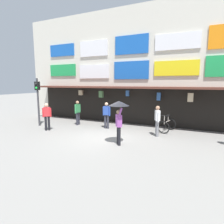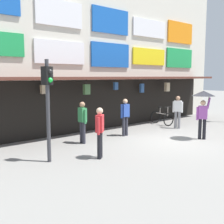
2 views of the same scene
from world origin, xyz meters
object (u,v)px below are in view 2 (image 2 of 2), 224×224
(pedestrian_in_blue, at_px, (82,120))
(bicycle_parked, at_px, (162,118))
(pedestrian_in_white, at_px, (100,130))
(pedestrian_in_black, at_px, (125,115))
(traffic_light_near, at_px, (48,94))
(pedestrian_in_purple, at_px, (178,110))
(pedestrian_with_umbrella, at_px, (203,101))

(pedestrian_in_blue, bearing_deg, bicycle_parked, 6.95)
(bicycle_parked, distance_m, pedestrian_in_white, 7.28)
(pedestrian_in_black, bearing_deg, pedestrian_in_white, -146.92)
(traffic_light_near, height_order, pedestrian_in_black, traffic_light_near)
(pedestrian_in_purple, xyz_separation_m, pedestrian_in_black, (-3.31, 0.45, 0.00))
(bicycle_parked, xyz_separation_m, pedestrian_in_white, (-6.69, -2.80, 0.55))
(bicycle_parked, bearing_deg, traffic_light_near, -165.76)
(pedestrian_in_black, bearing_deg, pedestrian_with_umbrella, -53.25)
(bicycle_parked, xyz_separation_m, pedestrian_in_purple, (-0.32, -1.26, 0.55))
(pedestrian_in_purple, distance_m, pedestrian_in_white, 6.56)
(pedestrian_in_purple, relative_size, pedestrian_in_black, 1.00)
(bicycle_parked, bearing_deg, pedestrian_in_purple, -104.14)
(bicycle_parked, xyz_separation_m, pedestrian_in_black, (-3.63, -0.81, 0.55))
(bicycle_parked, height_order, pedestrian_in_purple, pedestrian_in_purple)
(traffic_light_near, height_order, pedestrian_in_purple, traffic_light_near)
(pedestrian_in_purple, bearing_deg, traffic_light_near, -174.12)
(pedestrian_with_umbrella, relative_size, pedestrian_in_black, 1.24)
(pedestrian_in_black, bearing_deg, bicycle_parked, 12.53)
(pedestrian_in_black, bearing_deg, pedestrian_in_blue, 177.82)
(traffic_light_near, height_order, pedestrian_in_blue, traffic_light_near)
(traffic_light_near, xyz_separation_m, bicycle_parked, (8.14, 2.07, -1.75))
(bicycle_parked, height_order, pedestrian_in_blue, pedestrian_in_blue)
(pedestrian_in_white, distance_m, pedestrian_in_blue, 2.22)
(pedestrian_in_white, bearing_deg, pedestrian_in_purple, 13.59)
(pedestrian_in_purple, height_order, pedestrian_in_blue, same)
(traffic_light_near, relative_size, pedestrian_in_white, 1.90)
(pedestrian_in_black, relative_size, pedestrian_in_white, 1.00)
(bicycle_parked, relative_size, pedestrian_with_umbrella, 0.61)
(traffic_light_near, xyz_separation_m, pedestrian_in_purple, (7.82, 0.81, -1.19))
(pedestrian_in_purple, height_order, pedestrian_with_umbrella, pedestrian_with_umbrella)
(pedestrian_with_umbrella, xyz_separation_m, pedestrian_in_black, (-2.00, 2.68, -0.69))
(bicycle_parked, bearing_deg, pedestrian_in_black, -167.47)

